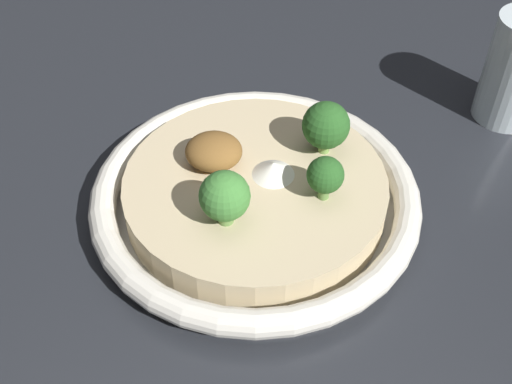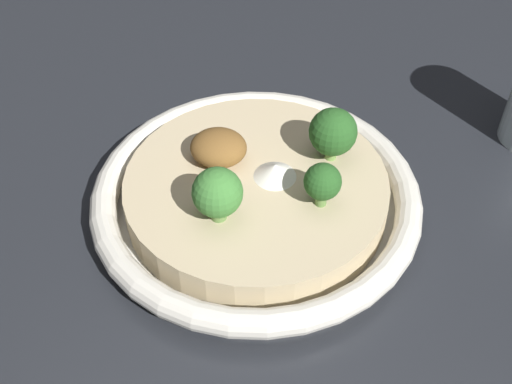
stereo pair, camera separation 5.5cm
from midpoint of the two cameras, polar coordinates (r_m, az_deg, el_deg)
name	(u,v)px [view 2 (the right image)]	position (r m, az deg, el deg)	size (l,w,h in m)	color
ground_plane	(256,212)	(0.57, 2.77, -1.90)	(6.00, 6.00, 0.00)	#23262B
risotto_bowl	(256,196)	(0.55, 2.84, -0.50)	(0.28, 0.28, 0.04)	silver
cheese_sprinkle	(275,170)	(0.54, 4.63, 1.78)	(0.04, 0.04, 0.01)	white
crispy_onion_garnish	(219,148)	(0.55, -0.48, 3.83)	(0.05, 0.04, 0.03)	brown
broccoli_front_left	(333,132)	(0.55, 9.73, 5.12)	(0.04, 0.04, 0.05)	#759E4C
broccoli_back_left	(323,182)	(0.51, 9.03, 0.69)	(0.03, 0.03, 0.04)	#668E47
broccoli_back_right	(217,193)	(0.49, -0.25, -0.27)	(0.04, 0.04, 0.05)	#668E47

